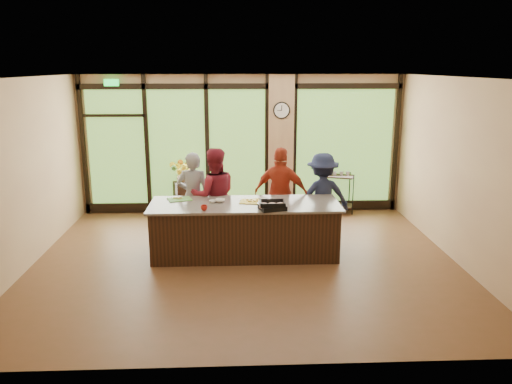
{
  "coord_description": "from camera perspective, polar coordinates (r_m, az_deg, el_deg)",
  "views": [
    {
      "loc": [
        -0.17,
        -7.8,
        3.18
      ],
      "look_at": [
        0.2,
        0.4,
        1.09
      ],
      "focal_mm": 35.0,
      "sensor_mm": 36.0,
      "label": 1
    }
  ],
  "objects": [
    {
      "name": "prep_bowl_far",
      "position": [
        8.62,
        0.77,
        -0.79
      ],
      "size": [
        0.19,
        0.19,
        0.03
      ],
      "primitive_type": "imported",
      "rotation": [
        0.0,
        0.0,
        -0.43
      ],
      "color": "silver",
      "rests_on": "countertop"
    },
    {
      "name": "wall_clock",
      "position": [
        10.76,
        2.94,
        9.31
      ],
      "size": [
        0.36,
        0.04,
        0.36
      ],
      "color": "black",
      "rests_on": "window_wall"
    },
    {
      "name": "prep_bowl_mid",
      "position": [
        8.49,
        -4.96,
        -1.08
      ],
      "size": [
        0.13,
        0.13,
        0.04
      ],
      "primitive_type": "imported",
      "rotation": [
        0.0,
        0.0,
        0.05
      ],
      "color": "silver",
      "rests_on": "countertop"
    },
    {
      "name": "flower_stand",
      "position": [
        10.97,
        -8.28,
        -0.73
      ],
      "size": [
        0.48,
        0.48,
        0.73
      ],
      "primitive_type": "cube",
      "rotation": [
        0.0,
        0.0,
        0.39
      ],
      "color": "black",
      "rests_on": "floor"
    },
    {
      "name": "cook_midleft",
      "position": [
        9.13,
        -4.81,
        -0.4
      ],
      "size": [
        0.94,
        0.79,
        1.75
      ],
      "primitive_type": "imported",
      "rotation": [
        0.0,
        0.0,
        3.3
      ],
      "color": "maroon",
      "rests_on": "floor"
    },
    {
      "name": "roasting_pan",
      "position": [
        8.04,
        1.88,
        -1.77
      ],
      "size": [
        0.47,
        0.41,
        0.07
      ],
      "primitive_type": "cube",
      "rotation": [
        0.0,
        0.0,
        0.28
      ],
      "color": "black",
      "rests_on": "countertop"
    },
    {
      "name": "cook_right",
      "position": [
        9.32,
        7.55,
        -0.54
      ],
      "size": [
        1.13,
        0.76,
        1.63
      ],
      "primitive_type": "imported",
      "rotation": [
        0.0,
        0.0,
        3.29
      ],
      "color": "#191E37",
      "rests_on": "floor"
    },
    {
      "name": "window_wall",
      "position": [
        10.91,
        -0.76,
        4.86
      ],
      "size": [
        6.9,
        0.12,
        3.0
      ],
      "color": "tan",
      "rests_on": "floor"
    },
    {
      "name": "mixing_bowl",
      "position": [
        8.2,
        1.22,
        -1.44
      ],
      "size": [
        0.37,
        0.37,
        0.07
      ],
      "primitive_type": "imported",
      "rotation": [
        0.0,
        0.0,
        -0.26
      ],
      "color": "silver",
      "rests_on": "countertop"
    },
    {
      "name": "cook_left",
      "position": [
        9.25,
        -7.17,
        -0.53
      ],
      "size": [
        0.63,
        0.43,
        1.67
      ],
      "primitive_type": "imported",
      "rotation": [
        0.0,
        0.0,
        3.09
      ],
      "color": "gray",
      "rests_on": "floor"
    },
    {
      "name": "bar_cart",
      "position": [
        11.1,
        9.28,
        0.45
      ],
      "size": [
        0.78,
        0.6,
        0.94
      ],
      "rotation": [
        0.0,
        0.0,
        -0.35
      ],
      "color": "black",
      "rests_on": "floor"
    },
    {
      "name": "cutting_board_center",
      "position": [
        8.49,
        -0.43,
        -1.11
      ],
      "size": [
        0.45,
        0.37,
        0.01
      ],
      "primitive_type": "cube",
      "rotation": [
        0.0,
        0.0,
        -0.19
      ],
      "color": "yellow",
      "rests_on": "countertop"
    },
    {
      "name": "cutting_board_right",
      "position": [
        8.52,
        -0.41,
        -1.06
      ],
      "size": [
        0.43,
        0.38,
        0.01
      ],
      "primitive_type": "cube",
      "rotation": [
        0.0,
        0.0,
        0.37
      ],
      "color": "yellow",
      "rests_on": "countertop"
    },
    {
      "name": "red_ramekin",
      "position": [
        8.03,
        -5.96,
        -1.81
      ],
      "size": [
        0.12,
        0.12,
        0.09
      ],
      "primitive_type": "imported",
      "rotation": [
        0.0,
        0.0,
        0.07
      ],
      "color": "#A21910",
      "rests_on": "countertop"
    },
    {
      "name": "floor",
      "position": [
        8.42,
        -1.22,
        -7.89
      ],
      "size": [
        7.0,
        7.0,
        0.0
      ],
      "primitive_type": "plane",
      "color": "brown",
      "rests_on": "ground"
    },
    {
      "name": "countertop",
      "position": [
        8.41,
        -1.3,
        -1.43
      ],
      "size": [
        3.2,
        1.1,
        0.04
      ],
      "primitive_type": "cube",
      "color": "slate",
      "rests_on": "island_base"
    },
    {
      "name": "back_wall",
      "position": [
        10.93,
        -1.63,
        5.44
      ],
      "size": [
        7.0,
        0.0,
        7.0
      ],
      "primitive_type": "plane",
      "rotation": [
        1.57,
        0.0,
        0.0
      ],
      "color": "tan",
      "rests_on": "floor"
    },
    {
      "name": "right_wall",
      "position": [
        8.78,
        22.23,
        2.19
      ],
      "size": [
        0.0,
        6.0,
        6.0
      ],
      "primitive_type": "plane",
      "rotation": [
        1.57,
        0.0,
        -1.57
      ],
      "color": "tan",
      "rests_on": "floor"
    },
    {
      "name": "flower_vase",
      "position": [
        10.86,
        -8.37,
        1.85
      ],
      "size": [
        0.28,
        0.28,
        0.28
      ],
      "primitive_type": "imported",
      "rotation": [
        0.0,
        0.0,
        -0.04
      ],
      "color": "olive",
      "rests_on": "flower_stand"
    },
    {
      "name": "prep_bowl_near",
      "position": [
        8.49,
        -4.12,
        -0.99
      ],
      "size": [
        0.18,
        0.18,
        0.05
      ],
      "primitive_type": "imported",
      "rotation": [
        0.0,
        0.0,
        -0.09
      ],
      "color": "silver",
      "rests_on": "countertop"
    },
    {
      "name": "ceiling",
      "position": [
        7.8,
        -1.33,
        12.97
      ],
      "size": [
        7.0,
        7.0,
        0.0
      ],
      "primitive_type": "plane",
      "rotation": [
        3.14,
        0.0,
        0.0
      ],
      "color": "white",
      "rests_on": "back_wall"
    },
    {
      "name": "cook_midright",
      "position": [
        9.24,
        2.89,
        -0.22
      ],
      "size": [
        1.1,
        0.71,
        1.74
      ],
      "primitive_type": "imported",
      "rotation": [
        0.0,
        0.0,
        2.83
      ],
      "color": "#9D2D18",
      "rests_on": "floor"
    },
    {
      "name": "island_base",
      "position": [
        8.55,
        -1.28,
        -4.4
      ],
      "size": [
        3.1,
        1.0,
        0.88
      ],
      "primitive_type": "cube",
      "color": "black",
      "rests_on": "floor"
    },
    {
      "name": "left_wall",
      "position": [
        8.65,
        -25.16,
        1.72
      ],
      "size": [
        0.0,
        6.0,
        6.0
      ],
      "primitive_type": "plane",
      "rotation": [
        1.57,
        0.0,
        1.57
      ],
      "color": "tan",
      "rests_on": "floor"
    },
    {
      "name": "cutting_board_left",
      "position": [
        8.74,
        -8.72,
        -0.82
      ],
      "size": [
        0.47,
        0.4,
        0.01
      ],
      "primitive_type": "cube",
      "rotation": [
        0.0,
        0.0,
        0.32
      ],
      "color": "#4C8B32",
      "rests_on": "countertop"
    }
  ]
}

